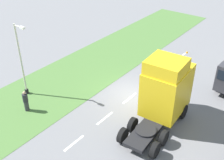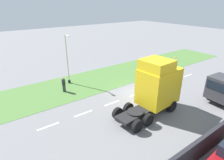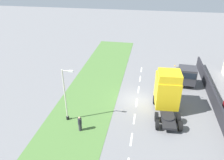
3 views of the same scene
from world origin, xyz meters
name	(u,v)px [view 2 (image 2 of 3)]	position (x,y,z in m)	size (l,w,h in m)	color
ground_plane	(140,93)	(0.00, 0.00, 0.00)	(120.00, 120.00, 0.00)	slate
grass_verge	(109,76)	(-6.00, 0.00, 0.01)	(7.00, 44.00, 0.01)	#4C7538
lane_markings	(136,94)	(0.00, -0.70, 0.00)	(0.16, 21.00, 0.00)	white
lorry_cab	(157,86)	(3.33, -1.43, 2.45)	(2.98, 6.52, 5.05)	black
lamp_post	(68,62)	(-7.04, -5.26, 2.79)	(1.27, 0.30, 6.01)	black
pedestrian	(64,85)	(-5.24, -6.71, 0.83)	(0.39, 0.39, 1.69)	#333338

